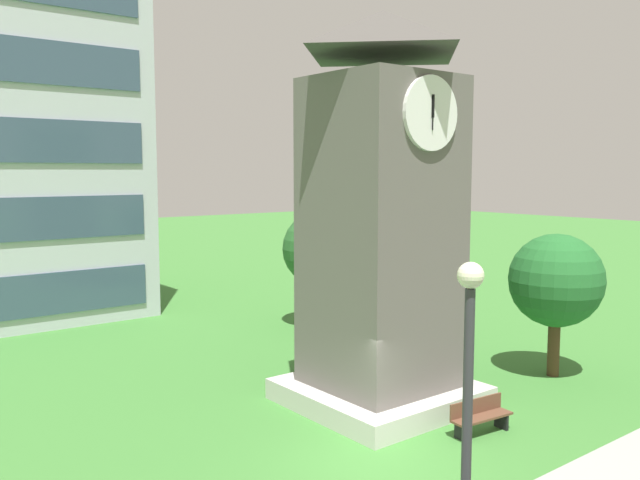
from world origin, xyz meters
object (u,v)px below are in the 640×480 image
(park_bench, at_px, (480,416))
(tree_streetside, at_px, (319,249))
(tree_by_building, at_px, (556,281))
(street_lamp, at_px, (467,415))
(clock_tower, at_px, (381,232))

(park_bench, height_order, tree_streetside, tree_streetside)
(tree_by_building, bearing_deg, street_lamp, -152.39)
(street_lamp, bearing_deg, clock_tower, 53.24)
(street_lamp, bearing_deg, tree_by_building, 27.61)
(tree_by_building, height_order, tree_streetside, tree_streetside)
(clock_tower, xyz_separation_m, street_lamp, (-6.08, -8.14, -1.55))
(park_bench, xyz_separation_m, tree_streetside, (4.19, 12.05, 2.93))
(park_bench, distance_m, tree_streetside, 13.09)
(clock_tower, height_order, street_lamp, clock_tower)
(street_lamp, xyz_separation_m, tree_streetside, (10.74, 16.92, -0.08))
(park_bench, bearing_deg, street_lamp, -143.41)
(street_lamp, relative_size, tree_streetside, 1.10)
(clock_tower, xyz_separation_m, tree_streetside, (4.66, 8.78, -1.63))
(park_bench, height_order, tree_by_building, tree_by_building)
(tree_by_building, bearing_deg, clock_tower, 165.43)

